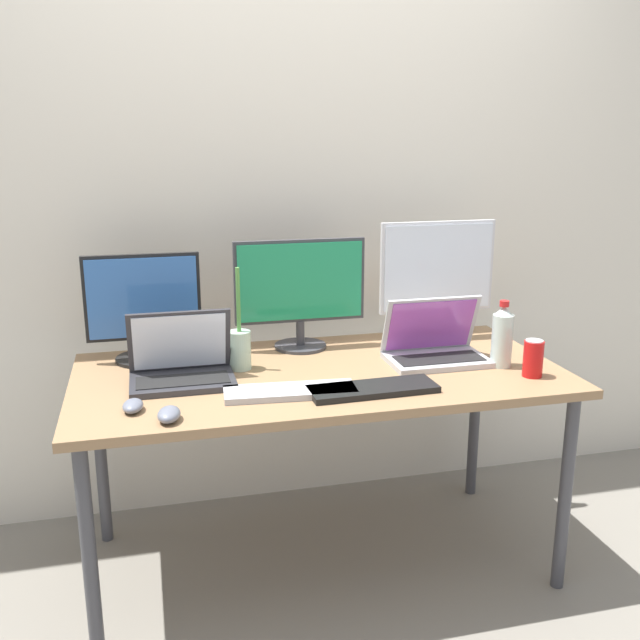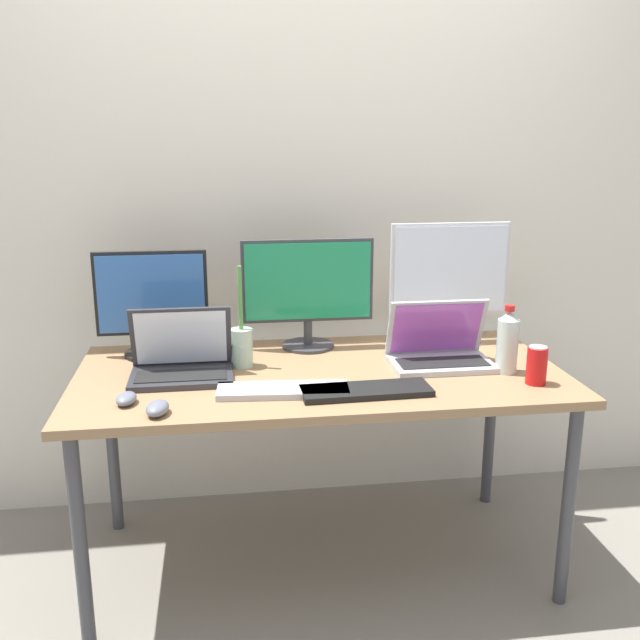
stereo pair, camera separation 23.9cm
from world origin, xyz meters
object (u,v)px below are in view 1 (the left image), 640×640
keyboard_aux (373,389)px  mouse_by_laptop (169,414)px  soda_can_near_keyboard (533,358)px  monitor_right (437,274)px  keyboard_main (290,391)px  work_desk (320,387)px  laptop_secondary (435,346)px  mouse_by_keyboard (133,406)px  monitor_center (300,289)px  monitor_left (143,308)px  water_bottle (502,337)px  laptop_silver (182,366)px  bamboo_vase (240,348)px

keyboard_aux → mouse_by_laptop: 0.64m
mouse_by_laptop → soda_can_near_keyboard: soda_can_near_keyboard is taller
monitor_right → keyboard_main: 0.87m
work_desk → soda_can_near_keyboard: soda_can_near_keyboard is taller
laptop_secondary → soda_can_near_keyboard: 0.35m
laptop_secondary → mouse_by_keyboard: laptop_secondary is taller
monitor_center → monitor_right: bearing=0.1°
monitor_left → monitor_right: 1.12m
keyboard_main → laptop_secondary: bearing=24.8°
keyboard_main → mouse_by_keyboard: 0.48m
monitor_left → mouse_by_keyboard: size_ratio=4.33×
monitor_right → water_bottle: 0.42m
mouse_by_keyboard → monitor_center: bearing=47.4°
keyboard_aux → water_bottle: size_ratio=1.73×
keyboard_main → water_bottle: size_ratio=1.75×
mouse_by_keyboard → keyboard_main: bearing=10.9°
work_desk → water_bottle: size_ratio=7.04×
laptop_silver → mouse_by_laptop: laptop_silver is taller
work_desk → monitor_center: monitor_center is taller
laptop_secondary → mouse_by_keyboard: size_ratio=3.78×
laptop_secondary → water_bottle: size_ratio=1.49×
monitor_left → keyboard_main: (0.43, -0.46, -0.18)m
monitor_center → water_bottle: 0.75m
work_desk → mouse_by_keyboard: mouse_by_keyboard is taller
monitor_right → mouse_by_laptop: size_ratio=4.58×
monitor_center → soda_can_near_keyboard: 0.86m
work_desk → laptop_secondary: (0.42, 0.01, 0.11)m
monitor_left → water_bottle: monitor_left is taller
work_desk → keyboard_aux: bearing=-65.1°
keyboard_aux → monitor_left: bearing=141.7°
laptop_secondary → keyboard_main: size_ratio=0.85×
monitor_right → mouse_by_laptop: bearing=-150.4°
keyboard_aux → mouse_by_keyboard: 0.73m
monitor_right → soda_can_near_keyboard: size_ratio=3.67×
work_desk → monitor_right: 0.69m
monitor_right → mouse_by_keyboard: (-1.16, -0.50, -0.24)m
monitor_left → keyboard_main: monitor_left is taller
laptop_silver → keyboard_aux: bearing=-22.8°
water_bottle → bamboo_vase: (-0.89, 0.19, -0.03)m
laptop_silver → work_desk: bearing=-0.3°
keyboard_aux → bamboo_vase: size_ratio=1.15×
water_bottle → work_desk: bearing=170.6°
laptop_silver → laptop_secondary: 0.89m
mouse_by_laptop → water_bottle: bearing=20.7°
soda_can_near_keyboard → monitor_left: bearing=158.5°
monitor_left → keyboard_aux: size_ratio=0.98×
monitor_left → keyboard_aux: (0.69, -0.51, -0.18)m
mouse_by_keyboard → soda_can_near_keyboard: bearing=7.9°
mouse_by_laptop → bamboo_vase: size_ratio=0.28×
monitor_left → keyboard_aux: 0.87m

